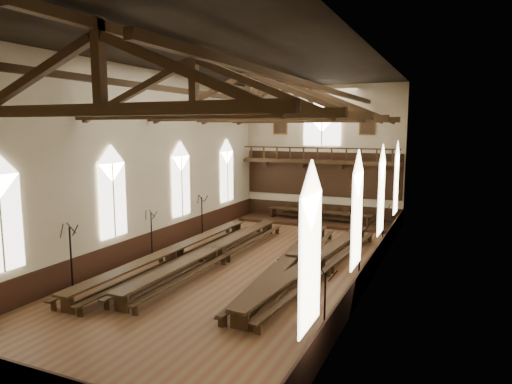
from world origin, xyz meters
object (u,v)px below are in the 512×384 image
at_px(candelabrum_left_far, 202,223).
at_px(candelabrum_right_far, 383,234).
at_px(candelabrum_right_mid, 359,264).
at_px(refectory_row_a, 175,252).
at_px(candelabrum_left_mid, 152,242).
at_px(high_table, 319,212).
at_px(refectory_row_c, 290,260).
at_px(candelabrum_right_near, 325,316).
at_px(refectory_row_b, 214,251).
at_px(dais, 318,222).
at_px(candelabrum_left_near, 72,270).
at_px(refectory_row_d, 317,261).

bearing_deg(candelabrum_left_far, candelabrum_right_far, 9.14).
bearing_deg(candelabrum_left_far, candelabrum_right_mid, -24.76).
distance_m(refectory_row_a, candelabrum_left_mid, 1.90).
height_order(high_table, candelabrum_right_mid, candelabrum_right_mid).
bearing_deg(candelabrum_left_mid, refectory_row_c, 4.55).
distance_m(candelabrum_right_near, candelabrum_right_far, 12.67).
height_order(refectory_row_b, high_table, high_table).
distance_m(refectory_row_a, refectory_row_b, 2.03).
height_order(refectory_row_a, dais, refectory_row_a).
relative_size(refectory_row_a, candelabrum_right_mid, 5.18).
bearing_deg(candelabrum_left_far, refectory_row_c, -31.39).
distance_m(refectory_row_a, candelabrum_right_far, 12.02).
height_order(refectory_row_c, candelabrum_right_near, candelabrum_right_near).
distance_m(refectory_row_a, candelabrum_right_near, 10.57).
xyz_separation_m(dais, candelabrum_left_near, (-5.84, -17.53, 0.78)).
xyz_separation_m(candelabrum_left_mid, candelabrum_right_near, (11.10, -5.57, -0.06)).
xyz_separation_m(refectory_row_d, dais, (-3.13, 11.09, -0.49)).
xyz_separation_m(refectory_row_d, candelabrum_left_near, (-8.98, -6.44, 0.29)).
xyz_separation_m(candelabrum_right_near, candelabrum_right_far, (0.00, 12.67, 0.07)).
bearing_deg(candelabrum_left_mid, candelabrum_right_near, -26.66).
height_order(high_table, candelabrum_left_far, candelabrum_left_far).
distance_m(high_table, candelabrum_left_far, 8.83).
xyz_separation_m(refectory_row_c, high_table, (-1.86, 11.32, 0.28)).
distance_m(dais, candelabrum_left_near, 18.50).
bearing_deg(candelabrum_right_mid, candelabrum_left_far, 155.24).
bearing_deg(high_table, dais, -100.62).
bearing_deg(high_table, candelabrum_right_mid, -65.88).
relative_size(refectory_row_a, candelabrum_right_near, 6.34).
distance_m(refectory_row_b, candelabrum_left_near, 7.02).
xyz_separation_m(candelabrum_right_mid, candelabrum_right_far, (0.00, 6.91, -0.09)).
distance_m(candelabrum_right_mid, candelabrum_right_far, 6.91).
height_order(dais, candelabrum_right_far, candelabrum_right_far).
xyz_separation_m(dais, candelabrum_right_far, (5.26, -4.84, 0.68)).
relative_size(refectory_row_b, candelabrum_right_mid, 5.21).
height_order(refectory_row_a, candelabrum_right_near, candelabrum_right_near).
relative_size(high_table, candelabrum_left_mid, 3.09).
distance_m(dais, candelabrum_right_mid, 12.89).
bearing_deg(high_table, candelabrum_right_near, -73.28).
relative_size(candelabrum_left_far, candelabrum_right_far, 1.02).
bearing_deg(refectory_row_a, candelabrum_right_mid, 4.42).
height_order(refectory_row_a, refectory_row_c, refectory_row_a).
xyz_separation_m(refectory_row_b, high_table, (2.23, 11.52, 0.23)).
height_order(refectory_row_a, high_table, high_table).
bearing_deg(candelabrum_left_near, candelabrum_right_near, 0.14).
xyz_separation_m(refectory_row_a, candelabrum_left_far, (-1.81, 5.84, 0.22)).
bearing_deg(candelabrum_right_near, candelabrum_left_far, 135.56).
height_order(candelabrum_left_near, candelabrum_left_far, candelabrum_left_near).
bearing_deg(refectory_row_d, candelabrum_right_mid, -17.10).
distance_m(high_table, candelabrum_right_mid, 12.87).
relative_size(candelabrum_left_mid, candelabrum_right_near, 1.08).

